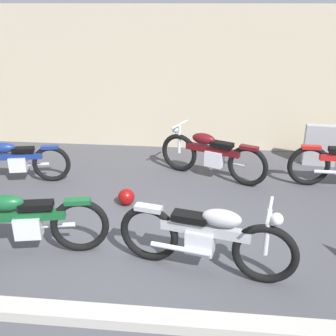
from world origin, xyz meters
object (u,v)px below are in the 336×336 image
at_px(motorcycle_silver, 206,237).
at_px(motorcycle_blue, 14,161).
at_px(motorcycle_green, 22,222).
at_px(motorcycle_maroon, 211,155).
at_px(helmet, 126,197).
at_px(stone_marker, 320,145).

bearing_deg(motorcycle_silver, motorcycle_blue, 159.17).
distance_m(motorcycle_green, motorcycle_maroon, 3.57).
height_order(helmet, motorcycle_green, motorcycle_green).
bearing_deg(stone_marker, motorcycle_maroon, -157.89).
bearing_deg(helmet, motorcycle_green, -124.79).
height_order(stone_marker, motorcycle_maroon, motorcycle_maroon).
bearing_deg(motorcycle_green, stone_marker, -153.00).
distance_m(stone_marker, motorcycle_blue, 5.79).
height_order(helmet, motorcycle_blue, motorcycle_blue).
height_order(stone_marker, motorcycle_blue, motorcycle_blue).
bearing_deg(motorcycle_maroon, helmet, 66.27).
relative_size(helmet, motorcycle_green, 0.13).
height_order(stone_marker, helmet, stone_marker).
distance_m(motorcycle_green, motorcycle_blue, 2.38).
relative_size(stone_marker, motorcycle_blue, 0.43).
height_order(motorcycle_green, motorcycle_maroon, motorcycle_green).
height_order(motorcycle_maroon, motorcycle_blue, motorcycle_maroon).
xyz_separation_m(helmet, motorcycle_silver, (1.28, -1.59, 0.33)).
xyz_separation_m(helmet, motorcycle_green, (-1.02, -1.47, 0.33)).
distance_m(helmet, motorcycle_silver, 2.07).
bearing_deg(stone_marker, motorcycle_green, -141.67).
height_order(stone_marker, motorcycle_silver, motorcycle_silver).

